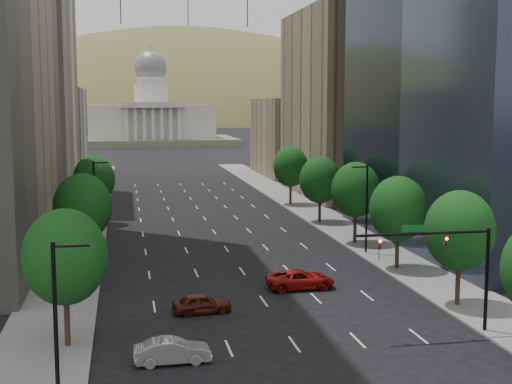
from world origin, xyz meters
TOP-DOWN VIEW (x-y plane):
  - sidewalk_left at (-15.50, 60.00)m, footprint 6.00×200.00m
  - sidewalk_right at (15.50, 60.00)m, footprint 6.00×200.00m
  - midrise_cream_left at (-25.00, 103.00)m, footprint 14.00×30.00m
  - filler_left at (-25.00, 136.00)m, footprint 14.00×26.00m
  - parking_tan_right at (25.00, 100.00)m, footprint 14.00×30.00m
  - filler_right at (25.00, 133.00)m, footprint 14.00×26.00m
  - tree_right_1 at (14.00, 36.00)m, footprint 5.20×5.20m
  - tree_right_2 at (14.00, 48.00)m, footprint 5.20×5.20m
  - tree_right_3 at (14.00, 60.00)m, footprint 5.20×5.20m
  - tree_right_4 at (14.00, 74.00)m, footprint 5.20×5.20m
  - tree_right_5 at (14.00, 90.00)m, footprint 5.20×5.20m
  - tree_left_0 at (-14.00, 32.00)m, footprint 5.20×5.20m
  - tree_left_1 at (-14.00, 52.00)m, footprint 5.20×5.20m
  - tree_left_2 at (-14.00, 78.00)m, footprint 5.20×5.20m
  - streetlight_rn at (13.44, 55.00)m, footprint 1.70×0.20m
  - streetlight_ls at (-13.44, 20.00)m, footprint 1.70×0.20m
  - streetlight_ln at (-13.44, 65.00)m, footprint 1.70×0.20m
  - traffic_signal at (10.53, 30.00)m, footprint 9.12×0.40m
  - capitol at (0.00, 249.71)m, footprint 60.00×40.00m
  - foothills at (34.67, 599.39)m, footprint 720.00×413.00m
  - car_maroon at (-5.00, 37.70)m, footprint 4.42×2.16m
  - car_silver at (-7.77, 28.11)m, footprint 4.54×1.72m
  - car_red_far at (3.69, 43.04)m, footprint 5.76×2.93m

SIDE VIEW (x-z plane):
  - foothills at x=34.67m, z-range -169.28..93.72m
  - sidewalk_left at x=-15.50m, z-range 0.00..0.15m
  - sidewalk_right at x=15.50m, z-range 0.00..0.15m
  - car_maroon at x=-5.00m, z-range 0.00..1.45m
  - car_silver at x=-7.77m, z-range 0.00..1.48m
  - car_red_far at x=3.69m, z-range 0.00..1.56m
  - streetlight_rn at x=13.44m, z-range 0.34..9.34m
  - streetlight_ls at x=-13.44m, z-range 0.34..9.34m
  - streetlight_ln at x=-13.44m, z-range 0.34..9.34m
  - traffic_signal at x=10.53m, z-range 1.49..8.86m
  - tree_right_4 at x=14.00m, z-range 1.23..9.69m
  - tree_right_2 at x=14.00m, z-range 1.30..9.91m
  - tree_left_2 at x=-14.00m, z-range 1.34..10.02m
  - tree_right_1 at x=14.00m, z-range 1.37..10.12m
  - tree_right_5 at x=14.00m, z-range 1.37..10.12m
  - tree_left_0 at x=-14.00m, z-range 1.37..10.12m
  - tree_right_3 at x=14.00m, z-range 1.44..10.34m
  - tree_left_1 at x=-14.00m, z-range 1.48..10.45m
  - filler_right at x=25.00m, z-range 0.00..16.00m
  - capitol at x=0.00m, z-range -9.02..26.18m
  - filler_left at x=-25.00m, z-range 0.00..18.00m
  - parking_tan_right at x=25.00m, z-range 0.00..30.00m
  - midrise_cream_left at x=-25.00m, z-range 0.00..35.00m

